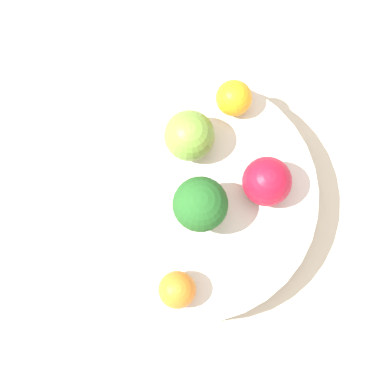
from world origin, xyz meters
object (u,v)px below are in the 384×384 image
Objects in this scene: bowl at (192,199)px; apple_green at (189,136)px; apple_red at (267,181)px; orange_back at (177,290)px; orange_front at (234,98)px; broccoli at (204,203)px.

apple_green is at bearing -20.80° from bowl.
bowl is at bearing 72.29° from apple_red.
orange_front is at bearing -39.82° from orange_back.
orange_front reaches higher than bowl.
bowl is 7.10× the size of orange_back.
orange_back is at bearing 148.22° from bowl.
apple_green reaches higher than orange_back.
broccoli is at bearing -169.19° from bowl.
orange_back is at bearing 152.11° from apple_green.
bowl is 3.94× the size of broccoli.
apple_green is at bearing 109.60° from orange_front.
orange_back is at bearing 140.18° from orange_front.
apple_red is at bearing -92.24° from broccoli.
orange_back is (-0.13, 0.07, -0.01)m from apple_green.
orange_back is (-0.08, 0.05, 0.04)m from bowl.
apple_red is 0.13m from orange_back.
orange_back is at bearing 116.60° from apple_red.
apple_green is 0.06m from orange_front.
apple_red is 1.32× the size of orange_front.
apple_green reaches higher than orange_front.
broccoli reaches higher than orange_front.
broccoli is at bearing 141.09° from orange_front.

